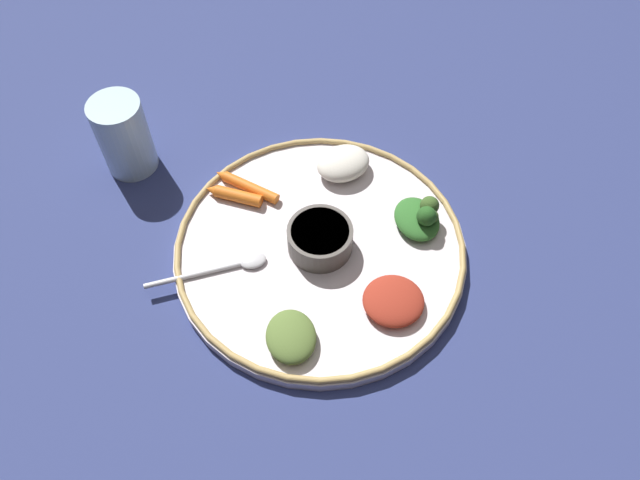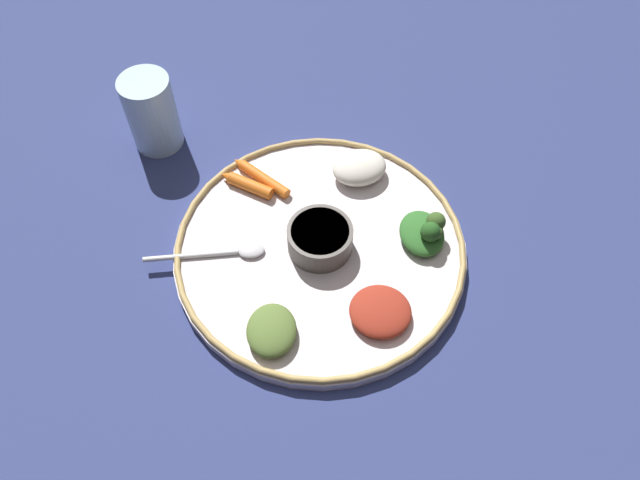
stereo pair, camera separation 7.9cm
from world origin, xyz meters
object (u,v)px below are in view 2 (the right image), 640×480
carrot_outer (247,184)px  center_bowl (320,238)px  spoon (225,253)px  greens_pile (425,232)px  carrot_near_spoon (261,177)px  drinking_glass (153,117)px

carrot_outer → center_bowl: bearing=134.9°
spoon → greens_pile: (-0.26, -0.02, 0.01)m
spoon → carrot_near_spoon: (-0.04, -0.12, 0.00)m
greens_pile → carrot_outer: 0.25m
spoon → carrot_near_spoon: carrot_near_spoon is taller
spoon → carrot_outer: carrot_outer is taller
spoon → carrot_near_spoon: size_ratio=1.83×
center_bowl → carrot_near_spoon: (0.08, -0.11, -0.01)m
center_bowl → carrot_near_spoon: center_bowl is taller
drinking_glass → spoon: bearing=117.8°
center_bowl → spoon: size_ratio=0.54×
greens_pile → carrot_near_spoon: size_ratio=0.91×
center_bowl → carrot_outer: size_ratio=1.07×
spoon → drinking_glass: bearing=-62.2°
greens_pile → carrot_near_spoon: 0.24m
center_bowl → carrot_near_spoon: size_ratio=0.99×
greens_pile → drinking_glass: bearing=-27.8°
greens_pile → drinking_glass: 0.42m
center_bowl → drinking_glass: (0.24, -0.21, 0.01)m
carrot_near_spoon → spoon: bearing=71.0°
spoon → drinking_glass: size_ratio=1.36×
spoon → carrot_outer: bearing=-102.1°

